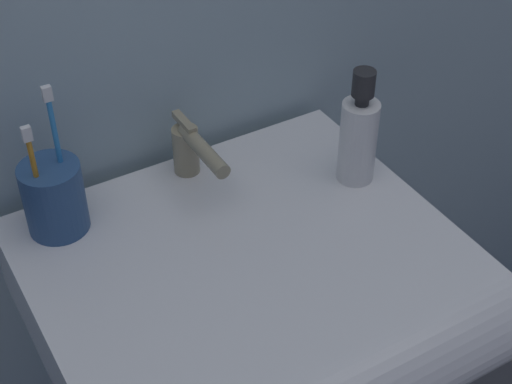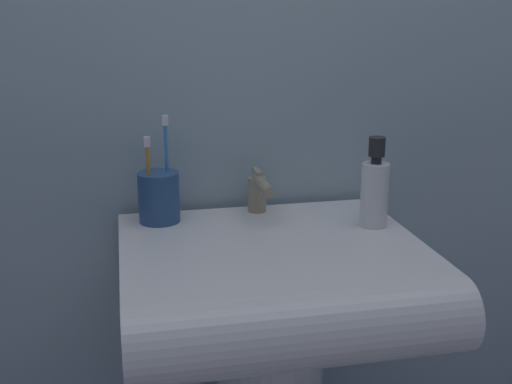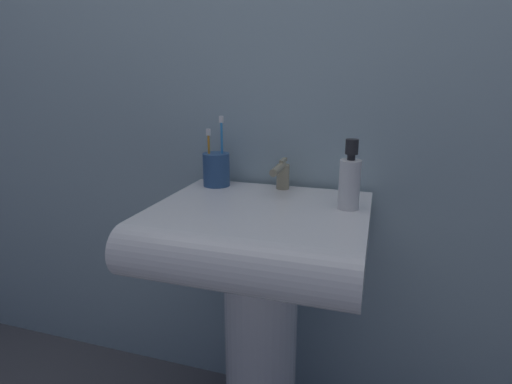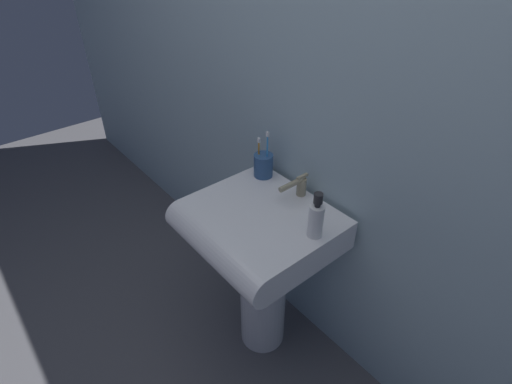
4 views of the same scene
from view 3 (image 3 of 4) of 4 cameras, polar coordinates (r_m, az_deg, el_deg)
wall_back at (r=1.26m, az=4.51°, el=20.16°), size 5.00×0.05×2.40m
sink_pedestal at (r=1.27m, az=0.67°, el=-21.96°), size 0.21×0.21×0.66m
sink_basin at (r=1.03m, az=-0.05°, el=-6.14°), size 0.55×0.51×0.13m
faucet at (r=1.19m, az=3.66°, el=2.64°), size 0.04×0.15×0.09m
toothbrush_cup at (r=1.25m, az=-5.69°, el=3.30°), size 0.08×0.08×0.22m
soap_bottle at (r=1.04m, az=13.23°, el=1.56°), size 0.05×0.05×0.18m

